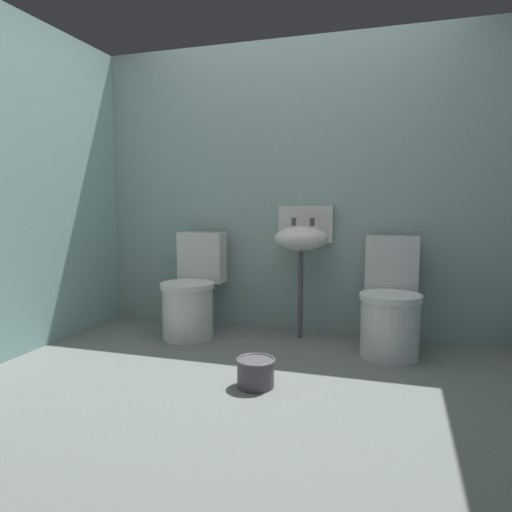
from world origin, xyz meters
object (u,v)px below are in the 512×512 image
Objects in this scene: toilet_left at (192,294)px; bucket at (256,372)px; toilet_right at (390,306)px; sink at (302,238)px.

toilet_left reaches higher than bucket.
bucket is (-0.69, -0.83, -0.24)m from toilet_right.
bucket is (0.77, -0.83, -0.24)m from toilet_left.
toilet_right is 3.55× the size of bucket.
toilet_right is 1.11m from bucket.
sink is (0.81, 0.19, 0.43)m from toilet_left.
toilet_left is 1.16m from bucket.
sink is at bearing 87.68° from bucket.
sink is 1.22m from bucket.
toilet_right is (1.46, -0.00, 0.00)m from toilet_left.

